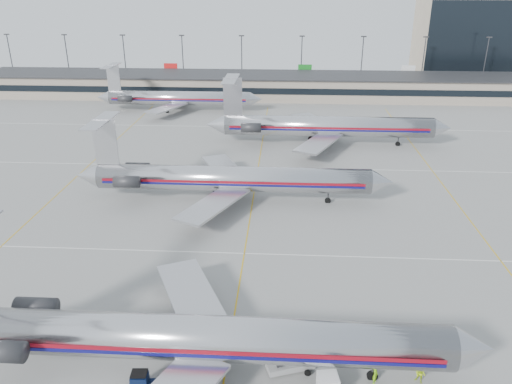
{
  "coord_description": "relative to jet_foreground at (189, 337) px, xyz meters",
  "views": [
    {
      "loc": [
        4.5,
        -41.9,
        30.05
      ],
      "look_at": [
        0.91,
        18.31,
        4.5
      ],
      "focal_mm": 35.0,
      "sensor_mm": 36.0,
      "label": 1
    }
  ],
  "objects": [
    {
      "name": "ground",
      "position": [
        2.86,
        9.77,
        -3.55
      ],
      "size": [
        260.0,
        260.0,
        0.0
      ],
      "primitive_type": "plane",
      "color": "gray",
      "rests_on": "ground"
    },
    {
      "name": "apron_markings",
      "position": [
        2.86,
        19.77,
        -3.54
      ],
      "size": [
        160.0,
        0.15,
        0.02
      ],
      "primitive_type": "cube",
      "color": "silver",
      "rests_on": "ground"
    },
    {
      "name": "terminal",
      "position": [
        2.86,
        107.74,
        -0.39
      ],
      "size": [
        162.0,
        17.0,
        6.25
      ],
      "color": "gray",
      "rests_on": "ground"
    },
    {
      "name": "light_mast_row",
      "position": [
        2.86,
        121.77,
        5.03
      ],
      "size": [
        163.6,
        0.4,
        15.28
      ],
      "color": "#38383D",
      "rests_on": "ground"
    },
    {
      "name": "distant_building",
      "position": [
        64.86,
        137.77,
        8.95
      ],
      "size": [
        30.0,
        20.0,
        25.0
      ],
      "primitive_type": "cube",
      "color": "tan",
      "rests_on": "ground"
    },
    {
      "name": "jet_foreground",
      "position": [
        0.0,
        0.0,
        0.0
      ],
      "size": [
        46.73,
        27.52,
        12.23
      ],
      "color": "silver",
      "rests_on": "ground"
    },
    {
      "name": "jet_second_row",
      "position": [
        -0.98,
        35.26,
        -0.02
      ],
      "size": [
        46.5,
        27.38,
        12.17
      ],
      "color": "silver",
      "rests_on": "ground"
    },
    {
      "name": "jet_third_row",
      "position": [
        14.79,
        63.8,
        0.26
      ],
      "size": [
        47.94,
        29.49,
        13.11
      ],
      "color": "silver",
      "rests_on": "ground"
    },
    {
      "name": "jet_back_row",
      "position": [
        -19.85,
        89.67,
        -0.26
      ],
      "size": [
        41.4,
        25.46,
        11.32
      ],
      "color": "silver",
      "rests_on": "ground"
    },
    {
      "name": "tug_left",
      "position": [
        -3.36,
        -2.52,
        -2.66
      ],
      "size": [
        2.47,
        1.35,
        1.95
      ],
      "rotation": [
        0.0,
        0.0,
        0.06
      ],
      "color": "black",
      "rests_on": "ground"
    },
    {
      "name": "belt_loader",
      "position": [
        8.36,
        0.69,
        -2.89
      ],
      "size": [
        4.84,
        2.62,
        2.48
      ],
      "rotation": [
        0.0,
        0.0,
        0.32
      ],
      "color": "#959595",
      "rests_on": "ground"
    },
    {
      "name": "ramp_worker_near",
      "position": [
        15.1,
        -0.36,
        -2.8
      ],
      "size": [
        0.58,
        0.65,
        1.5
      ],
      "primitive_type": "imported",
      "rotation": [
        0.0,
        0.0,
        1.07
      ],
      "color": "#89DF14",
      "rests_on": "ground"
    },
    {
      "name": "ramp_worker_far",
      "position": [
        18.74,
        -0.11,
        -2.71
      ],
      "size": [
        1.03,
        0.99,
        1.67
      ],
      "primitive_type": "imported",
      "rotation": [
        0.0,
        0.0,
        -0.62
      ],
      "color": "#B3DB14",
      "rests_on": "ground"
    }
  ]
}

